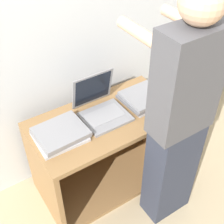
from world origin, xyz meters
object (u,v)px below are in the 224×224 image
(laptop_stack_left, at_px, (60,134))
(person, at_px, (179,122))
(laptop_open, at_px, (101,108))
(laptop_stack_right, at_px, (144,97))

(laptop_stack_left, distance_m, person, 0.78)
(laptop_stack_left, bearing_deg, laptop_open, 8.99)
(laptop_stack_left, height_order, person, person)
(person, bearing_deg, laptop_stack_left, 142.60)
(laptop_open, bearing_deg, laptop_stack_left, -171.01)
(laptop_stack_left, relative_size, laptop_stack_right, 0.98)
(laptop_stack_right, xyz_separation_m, person, (-0.11, -0.47, 0.16))
(laptop_stack_right, height_order, person, person)
(laptop_open, height_order, laptop_stack_left, laptop_open)
(laptop_stack_left, bearing_deg, person, -37.40)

